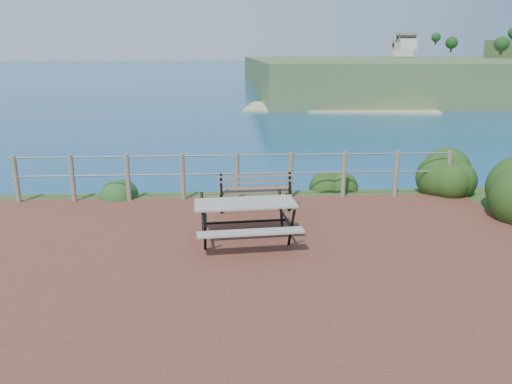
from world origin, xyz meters
TOP-DOWN VIEW (x-y plane):
  - ground at (0.00, 0.00)m, footprint 10.00×7.00m
  - ocean at (0.00, 200.00)m, footprint 1200.00×1200.00m
  - safety_railing at (0.00, 3.35)m, footprint 9.40×0.10m
  - picnic_table at (0.09, 0.80)m, footprint 1.69×1.42m
  - park_bench at (0.33, 2.52)m, footprint 1.46×0.43m
  - shrub_right_edge at (4.71, 3.61)m, footprint 1.13×1.13m
  - shrub_lip_west at (-2.84, 3.81)m, footprint 0.87×0.87m
  - shrub_lip_east at (2.32, 4.18)m, footprint 0.81×0.81m

SIDE VIEW (x-z plane):
  - ground at x=0.00m, z-range -0.06..0.06m
  - ocean at x=0.00m, z-range 0.00..0.00m
  - shrub_right_edge at x=4.71m, z-range -0.81..0.81m
  - shrub_lip_west at x=-2.84m, z-range -0.33..0.33m
  - shrub_lip_east at x=2.32m, z-range -0.28..0.28m
  - picnic_table at x=0.09m, z-range 0.10..0.79m
  - park_bench at x=0.33m, z-range 0.13..0.94m
  - safety_railing at x=0.00m, z-range 0.07..1.07m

